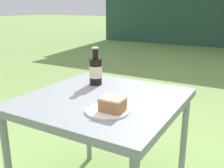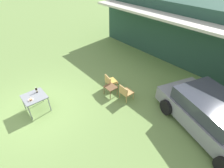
% 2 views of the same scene
% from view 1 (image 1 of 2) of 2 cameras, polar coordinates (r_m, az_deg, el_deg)
% --- Properties ---
extents(patio_table, '(0.82, 0.83, 0.72)m').
position_cam_1_polar(patio_table, '(1.48, -1.95, -5.39)').
color(patio_table, gray).
rests_on(patio_table, ground_plane).
extents(cake_on_plate, '(0.22, 0.22, 0.08)m').
position_cam_1_polar(cake_on_plate, '(1.24, -0.37, -5.02)').
color(cake_on_plate, silver).
rests_on(cake_on_plate, patio_table).
extents(cola_bottle_near, '(0.08, 0.08, 0.24)m').
position_cam_1_polar(cola_bottle_near, '(1.67, -3.59, 2.93)').
color(cola_bottle_near, black).
rests_on(cola_bottle_near, patio_table).
extents(fork, '(0.16, 0.03, 0.01)m').
position_cam_1_polar(fork, '(1.29, -2.45, -5.25)').
color(fork, silver).
rests_on(fork, patio_table).
extents(loose_bottle_cap, '(0.03, 0.03, 0.01)m').
position_cam_1_polar(loose_bottle_cap, '(1.41, -1.58, -3.30)').
color(loose_bottle_cap, silver).
rests_on(loose_bottle_cap, patio_table).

